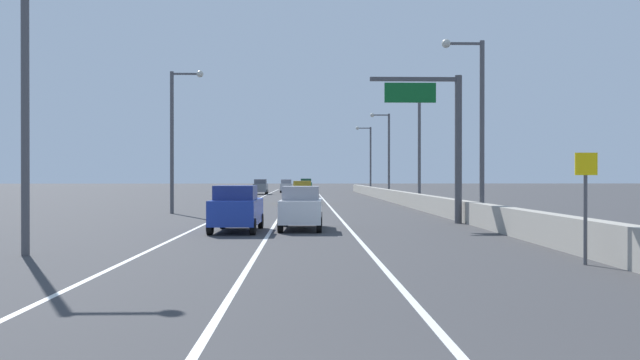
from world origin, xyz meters
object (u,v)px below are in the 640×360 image
object	(u,v)px
lamp_post_right_second	(477,117)
car_silver_0	(286,186)
overhead_sign_gantry	(444,130)
car_white_3	(301,208)
car_green_2	(306,185)
lamp_post_left_near	(34,77)
lamp_post_left_mid	(176,131)
lamp_post_right_fifth	(369,155)
car_blue_5	(237,209)
speed_advisory_sign	(586,199)
lamp_post_right_fourth	(386,149)
lamp_post_right_third	(416,139)
car_gray_1	(261,187)
car_yellow_4	(302,192)

from	to	relation	value
lamp_post_right_second	car_silver_0	bearing A→B (deg)	99.94
overhead_sign_gantry	lamp_post_right_second	distance (m)	1.72
car_white_3	car_green_2	bearing A→B (deg)	89.65
lamp_post_left_near	car_silver_0	xyz separation A→B (m)	(5.38, 76.39, -4.35)
lamp_post_left_mid	car_white_3	xyz separation A→B (m)	(8.10, -12.59, -4.37)
overhead_sign_gantry	lamp_post_right_second	bearing A→B (deg)	-21.23
lamp_post_right_fifth	car_blue_5	size ratio (longest dim) A/B	2.15
lamp_post_left_mid	car_green_2	xyz separation A→B (m)	(8.53, 58.01, -4.29)
speed_advisory_sign	lamp_post_right_fourth	bearing A→B (deg)	88.54
lamp_post_right_third	car_blue_5	xyz separation A→B (m)	(-11.67, -22.19, -4.35)
speed_advisory_sign	lamp_post_right_fourth	size ratio (longest dim) A/B	0.33
lamp_post_left_mid	car_gray_1	xyz separation A→B (m)	(2.29, 45.53, -4.32)
lamp_post_right_third	car_yellow_4	distance (m)	11.57
lamp_post_right_second	car_yellow_4	world-z (taller)	lamp_post_right_second
speed_advisory_sign	car_silver_0	xyz separation A→B (m)	(-10.20, 78.82, -0.78)
overhead_sign_gantry	lamp_post_left_near	bearing A→B (deg)	-139.94
lamp_post_right_fourth	car_blue_5	bearing A→B (deg)	-106.20
speed_advisory_sign	car_gray_1	world-z (taller)	speed_advisory_sign
lamp_post_right_fifth	car_yellow_4	distance (m)	31.97
lamp_post_right_third	lamp_post_right_second	bearing A→B (deg)	-90.59
car_silver_0	car_yellow_4	bearing A→B (deg)	-86.44
car_green_2	car_white_3	world-z (taller)	car_green_2
car_silver_0	car_green_2	xyz separation A→B (m)	(2.99, 3.39, 0.06)
lamp_post_right_third	car_white_3	xyz separation A→B (m)	(-8.89, -21.11, -4.37)
lamp_post_right_third	car_silver_0	xyz separation A→B (m)	(-11.45, 46.10, -4.35)
overhead_sign_gantry	car_yellow_4	bearing A→B (deg)	107.19
lamp_post_left_near	car_silver_0	distance (m)	76.71
lamp_post_left_near	car_yellow_4	world-z (taller)	lamp_post_left_near
lamp_post_right_fourth	lamp_post_left_mid	size ratio (longest dim) A/B	1.00
car_silver_0	car_gray_1	bearing A→B (deg)	-109.68
lamp_post_left_near	car_gray_1	xyz separation A→B (m)	(2.13, 67.31, -4.32)
car_blue_5	lamp_post_right_fourth	bearing A→B (deg)	73.80
car_white_3	car_blue_5	xyz separation A→B (m)	(-2.77, -1.08, 0.02)
lamp_post_left_near	overhead_sign_gantry	bearing A→B (deg)	40.06
lamp_post_right_fourth	car_white_3	distance (m)	40.50
lamp_post_right_third	lamp_post_right_fifth	xyz separation A→B (m)	(-0.01, 36.30, 0.00)
car_silver_0	car_blue_5	distance (m)	68.29
overhead_sign_gantry	lamp_post_right_third	world-z (taller)	lamp_post_right_third
lamp_post_right_fifth	overhead_sign_gantry	bearing A→B (deg)	-91.79
lamp_post_right_third	car_green_2	distance (m)	50.39
car_white_3	lamp_post_right_third	bearing A→B (deg)	67.15
speed_advisory_sign	car_yellow_4	world-z (taller)	speed_advisory_sign
car_green_2	car_white_3	xyz separation A→B (m)	(-0.43, -70.60, -0.08)
lamp_post_right_second	lamp_post_left_near	distance (m)	20.61
lamp_post_left_near	car_blue_5	xyz separation A→B (m)	(5.17, 8.11, -4.35)
car_green_2	car_blue_5	distance (m)	71.75
lamp_post_left_mid	lamp_post_left_near	bearing A→B (deg)	-89.58
lamp_post_left_mid	car_gray_1	size ratio (longest dim) A/B	2.06
lamp_post_right_second	lamp_post_left_mid	bearing A→B (deg)	150.18
lamp_post_left_near	car_blue_5	distance (m)	10.55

